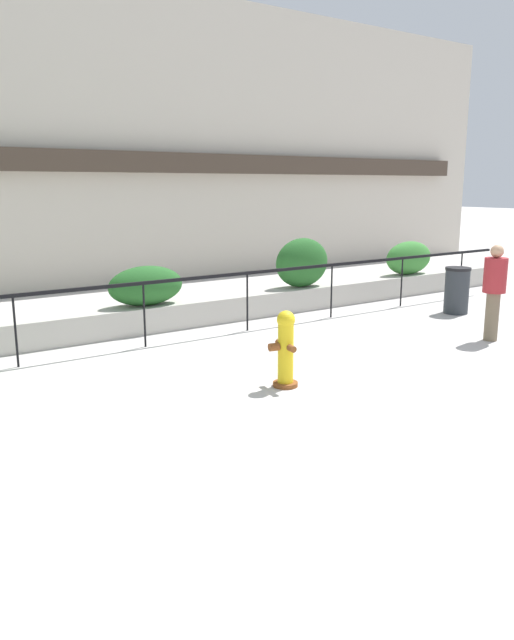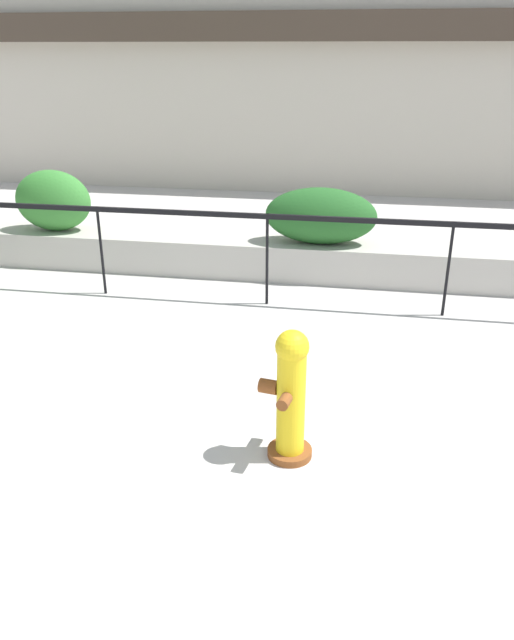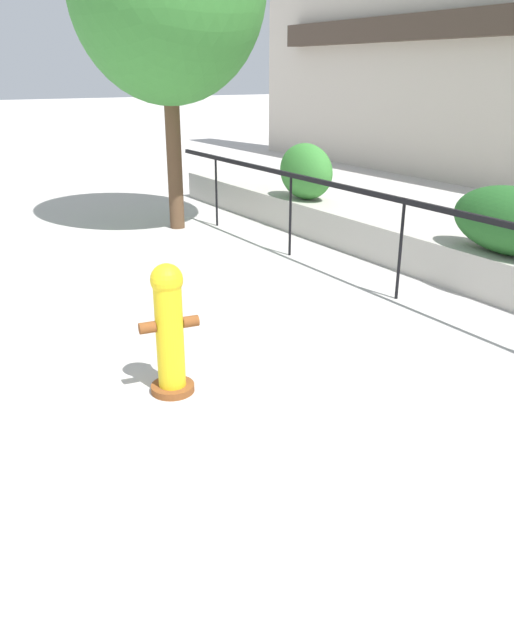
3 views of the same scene
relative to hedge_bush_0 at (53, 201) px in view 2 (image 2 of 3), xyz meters
name	(u,v)px [view 2 (image 2 of 3)]	position (x,y,z in m)	size (l,w,h in m)	color
planter_wall_low	(436,267)	(5.45, 0.00, -0.69)	(18.00, 0.70, 0.50)	#B7B2A8
fence_railing_segment	(453,233)	(5.45, -1.10, 0.08)	(15.00, 0.05, 1.15)	black
hedge_bush_0	(53,201)	(0.00, 0.00, 0.00)	(1.12, 0.64, 0.87)	#387F33
hedge_bush_1	(321,216)	(3.86, 0.00, -0.06)	(1.51, 0.70, 0.76)	#235B23
fire_hydrant	(290,394)	(3.98, -4.22, -0.38)	(0.46, 0.48, 1.08)	brown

